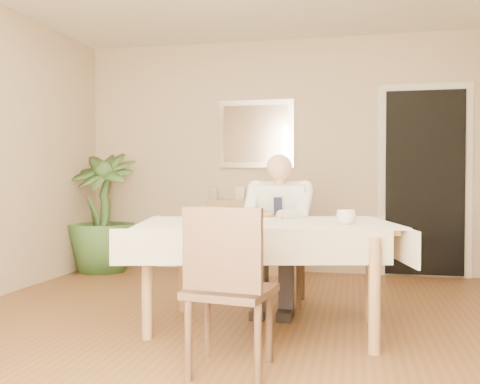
% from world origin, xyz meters
% --- Properties ---
extents(room, '(5.00, 5.02, 2.60)m').
position_xyz_m(room, '(0.00, 0.00, 1.30)').
color(room, brown).
rests_on(room, ground).
extents(doorway, '(0.96, 0.07, 2.10)m').
position_xyz_m(doorway, '(1.55, 2.46, 1.00)').
color(doorway, silver).
rests_on(doorway, ground).
extents(mirror, '(0.86, 0.04, 0.76)m').
position_xyz_m(mirror, '(-0.27, 2.47, 1.55)').
color(mirror, silver).
rests_on(mirror, room).
extents(dining_table, '(1.94, 1.39, 0.75)m').
position_xyz_m(dining_table, '(0.22, 0.15, 0.67)').
color(dining_table, '#A77C51').
rests_on(dining_table, ground).
extents(chair_far, '(0.40, 0.40, 0.82)m').
position_xyz_m(chair_far, '(0.22, 1.03, 0.46)').
color(chair_far, '#472E20').
rests_on(chair_far, ground).
extents(chair_near, '(0.49, 0.49, 0.91)m').
position_xyz_m(chair_near, '(0.17, -0.75, 0.51)').
color(chair_near, '#472E20').
rests_on(chair_near, ground).
extents(seated_man, '(0.48, 0.72, 1.24)m').
position_xyz_m(seated_man, '(0.22, 0.75, 0.69)').
color(seated_man, white).
rests_on(seated_man, ground).
extents(plate, '(0.26, 0.26, 0.02)m').
position_xyz_m(plate, '(0.18, 0.39, 0.76)').
color(plate, white).
rests_on(plate, dining_table).
extents(food, '(0.14, 0.14, 0.06)m').
position_xyz_m(food, '(0.18, 0.39, 0.78)').
color(food, olive).
rests_on(food, dining_table).
extents(knife, '(0.01, 0.13, 0.01)m').
position_xyz_m(knife, '(0.22, 0.33, 0.78)').
color(knife, silver).
rests_on(knife, dining_table).
extents(fork, '(0.01, 0.13, 0.01)m').
position_xyz_m(fork, '(0.14, 0.33, 0.78)').
color(fork, silver).
rests_on(fork, dining_table).
extents(coffee_mug, '(0.16, 0.16, 0.10)m').
position_xyz_m(coffee_mug, '(0.77, 0.02, 0.80)').
color(coffee_mug, white).
rests_on(coffee_mug, dining_table).
extents(sideboard, '(1.04, 0.42, 0.81)m').
position_xyz_m(sideboard, '(-0.27, 2.32, 0.40)').
color(sideboard, '#A77C51').
rests_on(sideboard, ground).
extents(photo_frame_left, '(0.10, 0.02, 0.14)m').
position_xyz_m(photo_frame_left, '(-0.75, 2.36, 0.88)').
color(photo_frame_left, silver).
rests_on(photo_frame_left, sideboard).
extents(photo_frame_center, '(0.10, 0.02, 0.14)m').
position_xyz_m(photo_frame_center, '(-0.42, 2.32, 0.88)').
color(photo_frame_center, silver).
rests_on(photo_frame_center, sideboard).
extents(photo_frame_right, '(0.10, 0.02, 0.14)m').
position_xyz_m(photo_frame_right, '(-0.13, 2.40, 0.88)').
color(photo_frame_right, silver).
rests_on(photo_frame_right, sideboard).
extents(potted_palm, '(0.77, 0.77, 1.34)m').
position_xyz_m(potted_palm, '(-1.95, 2.05, 0.67)').
color(potted_palm, '#2E4D20').
rests_on(potted_palm, ground).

